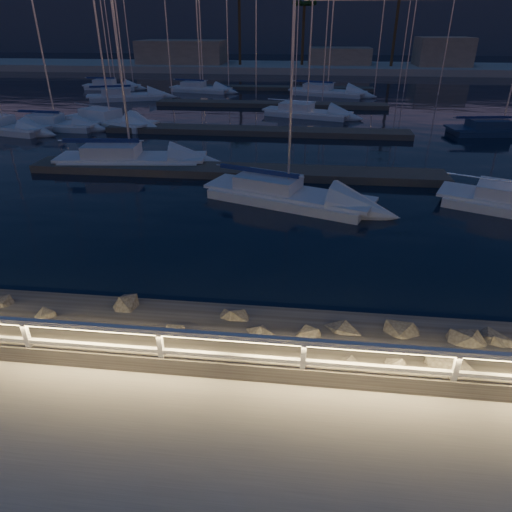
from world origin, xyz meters
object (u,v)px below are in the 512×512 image
object	(u,v)px
sailboat_e	(3,126)
sailboat_h	(499,129)
guard_rail	(111,336)
sailboat_n	(199,88)
sailboat_k	(325,91)
sailboat_m	(202,87)
sailboat_c	(284,193)
sailboat_i	(110,86)
sailboat_j	(125,96)
sailboat_g	(305,112)
sailboat_a	(54,124)
sailboat_b	(128,158)
sailboat_f	(109,120)

from	to	relation	value
sailboat_e	sailboat_h	world-z (taller)	sailboat_h
guard_rail	sailboat_h	xyz separation A→B (m)	(17.52, 27.94, -0.98)
sailboat_e	sailboat_n	bearing A→B (deg)	80.27
sailboat_e	sailboat_n	distance (m)	24.67
sailboat_k	sailboat_m	size ratio (longest dim) A/B	1.36
guard_rail	sailboat_n	distance (m)	47.96
sailboat_c	sailboat_k	distance (m)	33.95
sailboat_i	sailboat_j	bearing A→B (deg)	-59.25
sailboat_k	sailboat_m	world-z (taller)	sailboat_k
sailboat_h	sailboat_g	bearing A→B (deg)	150.63
sailboat_n	sailboat_a	bearing A→B (deg)	-93.59
sailboat_b	sailboat_h	size ratio (longest dim) A/B	1.07
sailboat_k	sailboat_a	bearing A→B (deg)	-118.58
sailboat_b	sailboat_j	bearing A→B (deg)	105.22
guard_rail	sailboat_a	bearing A→B (deg)	120.67
guard_rail	sailboat_h	world-z (taller)	sailboat_h
sailboat_c	sailboat_i	size ratio (longest dim) A/B	1.14
sailboat_k	sailboat_f	bearing A→B (deg)	-115.82
sailboat_a	sailboat_e	xyz separation A→B (m)	(-3.19, -1.44, 0.02)
sailboat_e	sailboat_f	bearing A→B (deg)	38.38
sailboat_g	sailboat_m	size ratio (longest dim) A/B	1.23
sailboat_a	sailboat_j	distance (m)	14.47
sailboat_k	sailboat_c	bearing A→B (deg)	-77.28
sailboat_i	sailboat_m	world-z (taller)	sailboat_i
sailboat_b	sailboat_h	xyz separation A→B (m)	(23.66, 11.07, -0.06)
sailboat_b	sailboat_k	size ratio (longest dim) A/B	0.98
sailboat_f	sailboat_k	size ratio (longest dim) A/B	0.97
sailboat_a	sailboat_n	bearing A→B (deg)	77.76
sailboat_m	guard_rail	bearing A→B (deg)	-80.15
sailboat_i	sailboat_j	world-z (taller)	sailboat_j
sailboat_i	sailboat_k	size ratio (longest dim) A/B	0.80
sailboat_f	sailboat_g	xyz separation A→B (m)	(15.15, 5.66, -0.04)
sailboat_i	sailboat_m	xyz separation A→B (m)	(11.23, -0.18, -0.02)
sailboat_a	sailboat_i	bearing A→B (deg)	106.35
sailboat_b	sailboat_n	world-z (taller)	sailboat_b
sailboat_b	sailboat_f	world-z (taller)	sailboat_b
sailboat_g	sailboat_j	distance (m)	20.01
guard_rail	sailboat_f	bearing A→B (deg)	113.05
sailboat_b	sailboat_j	xyz separation A→B (m)	(-9.16, 23.35, -0.01)
guard_rail	sailboat_g	xyz separation A→B (m)	(3.43, 33.20, -0.96)
sailboat_c	sailboat_h	xyz separation A→B (m)	(14.60, 15.72, -0.02)
sailboat_a	sailboat_e	bearing A→B (deg)	-151.55
sailboat_f	sailboat_n	size ratio (longest dim) A/B	1.13
sailboat_a	sailboat_c	bearing A→B (deg)	-32.53
sailboat_e	sailboat_m	size ratio (longest dim) A/B	1.15
sailboat_f	sailboat_h	xyz separation A→B (m)	(29.24, 0.41, -0.05)
sailboat_h	sailboat_n	bearing A→B (deg)	135.25
sailboat_e	sailboat_n	world-z (taller)	sailboat_n
sailboat_f	sailboat_j	distance (m)	13.19
sailboat_e	sailboat_m	distance (m)	25.48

